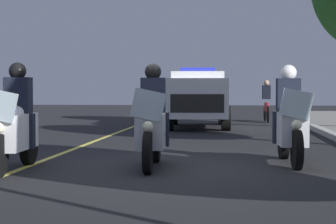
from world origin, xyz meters
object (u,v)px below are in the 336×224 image
at_px(police_motorcycle_trailing, 290,123).
at_px(cyclist_background, 266,101).
at_px(police_motorcycle_lead_left, 14,127).
at_px(police_suv, 198,96).
at_px(police_motorcycle_lead_right, 152,125).

relative_size(police_motorcycle_trailing, cyclist_background, 1.22).
bearing_deg(police_motorcycle_lead_left, police_motorcycle_trailing, 106.56).
relative_size(police_motorcycle_lead_left, police_suv, 0.43).
relative_size(police_suv, cyclist_background, 2.83).
xyz_separation_m(police_motorcycle_lead_left, police_suv, (-10.91, 2.30, 0.37)).
bearing_deg(police_motorcycle_trailing, police_suv, -167.59).
distance_m(police_motorcycle_lead_left, police_suv, 11.16).
xyz_separation_m(police_motorcycle_lead_left, police_motorcycle_lead_right, (-0.61, 2.11, 0.00)).
height_order(police_motorcycle_lead_right, police_suv, police_suv).
distance_m(police_motorcycle_lead_right, police_suv, 10.32).
bearing_deg(police_motorcycle_trailing, police_motorcycle_lead_right, -72.97).
bearing_deg(cyclist_background, police_motorcycle_lead_right, -11.10).
distance_m(police_motorcycle_lead_right, police_motorcycle_trailing, 2.40).
distance_m(police_motorcycle_trailing, cyclist_background, 13.33).
height_order(police_motorcycle_lead_right, cyclist_background, police_motorcycle_lead_right).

